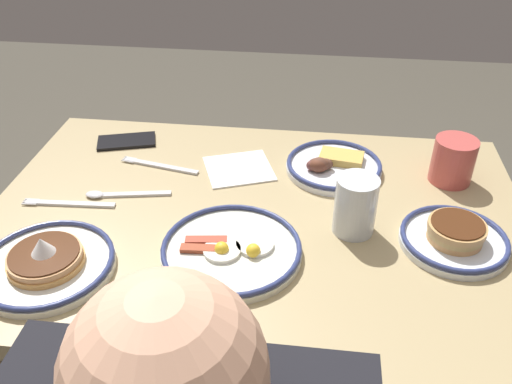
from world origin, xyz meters
TOP-DOWN VIEW (x-y plane):
  - dining_table at (0.00, 0.00)m, footprint 1.13×0.77m
  - plate_near_main at (-0.16, -0.20)m, footprint 0.22×0.22m
  - plate_center_pancakes at (0.35, 0.21)m, footprint 0.24×0.24m
  - plate_far_companion at (0.03, 0.13)m, footprint 0.27×0.27m
  - plate_far_side at (-0.39, 0.05)m, footprint 0.21×0.21m
  - coffee_mug at (-0.42, -0.19)m, footprint 0.09×0.13m
  - drinking_glass at (-0.20, 0.02)m, footprint 0.08×0.08m
  - cell_phone at (0.36, -0.27)m, footprint 0.16×0.11m
  - paper_napkin at (0.06, -0.18)m, footprint 0.19×0.18m
  - fork_near at (0.25, -0.16)m, footprint 0.20×0.06m
  - fork_far at (0.40, 0.01)m, footprint 0.20×0.03m
  - tea_spoon at (0.31, -0.03)m, footprint 0.18×0.05m

SIDE VIEW (x-z plane):
  - dining_table at x=0.00m, z-range 0.25..1.00m
  - paper_napkin at x=0.06m, z-range 0.75..0.75m
  - fork_far at x=0.40m, z-range 0.75..0.75m
  - fork_near at x=0.25m, z-range 0.75..0.75m
  - cell_phone at x=0.36m, z-range 0.75..0.76m
  - tea_spoon at x=0.31m, z-range 0.75..0.76m
  - plate_far_companion at x=0.03m, z-range 0.74..0.78m
  - plate_near_main at x=-0.16m, z-range 0.74..0.79m
  - plate_center_pancakes at x=0.35m, z-range 0.73..0.80m
  - plate_far_side at x=-0.39m, z-range 0.74..0.79m
  - coffee_mug at x=-0.42m, z-range 0.75..0.85m
  - drinking_glass at x=-0.20m, z-range 0.74..0.86m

